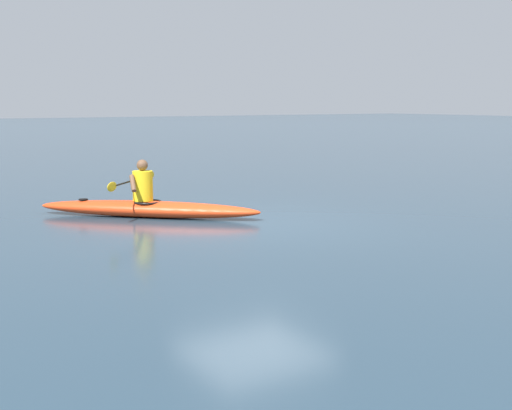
{
  "coord_description": "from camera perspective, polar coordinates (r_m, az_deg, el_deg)",
  "views": [
    {
      "loc": [
        6.55,
        10.34,
        2.17
      ],
      "look_at": [
        1.07,
        1.76,
        0.63
      ],
      "focal_mm": 48.3,
      "sensor_mm": 36.0,
      "label": 1
    }
  ],
  "objects": [
    {
      "name": "ground_plane",
      "position": [
        12.43,
        -0.21,
        -1.46
      ],
      "size": [
        160.0,
        160.0,
        0.0
      ],
      "primitive_type": "plane",
      "color": "#233847"
    },
    {
      "name": "kayak",
      "position": [
        13.15,
        -8.95,
        -0.32
      ],
      "size": [
        3.53,
        3.46,
        0.31
      ],
      "color": "red",
      "rests_on": "ground"
    },
    {
      "name": "kayaker",
      "position": [
        13.12,
        -9.44,
        1.78
      ],
      "size": [
        1.65,
        1.69,
        0.78
      ],
      "color": "yellow",
      "rests_on": "kayak"
    }
  ]
}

